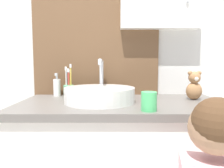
# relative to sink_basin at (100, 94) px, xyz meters

# --- Properties ---
(wall_back) EXTENTS (3.20, 0.18, 2.50)m
(wall_back) POSITION_rel_sink_basin_xyz_m (0.12, 0.31, 0.35)
(wall_back) COLOR silver
(wall_back) RESTS_ON ground_plane
(sink_basin) EXTENTS (0.37, 0.42, 0.23)m
(sink_basin) POSITION_rel_sink_basin_xyz_m (0.00, 0.00, 0.00)
(sink_basin) COLOR white
(sink_basin) RESTS_ON vanity_counter
(toothbrush_holder) EXTENTS (0.06, 0.06, 0.20)m
(toothbrush_holder) POSITION_rel_sink_basin_xyz_m (-0.20, 0.18, 0.01)
(toothbrush_holder) COLOR #66B27F
(toothbrush_holder) RESTS_ON vanity_counter
(soap_dispenser) EXTENTS (0.04, 0.04, 0.14)m
(soap_dispenser) POSITION_rel_sink_basin_xyz_m (-0.28, 0.21, 0.01)
(soap_dispenser) COLOR white
(soap_dispenser) RESTS_ON vanity_counter
(teddy_bear) EXTENTS (0.09, 0.08, 0.16)m
(teddy_bear) POSITION_rel_sink_basin_xyz_m (0.52, 0.07, 0.03)
(teddy_bear) COLOR #9E7047
(teddy_bear) RESTS_ON vanity_counter
(drinking_cup) EXTENTS (0.07, 0.07, 0.08)m
(drinking_cup) POSITION_rel_sink_basin_xyz_m (0.22, -0.21, -0.00)
(drinking_cup) COLOR #4CC670
(drinking_cup) RESTS_ON vanity_counter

